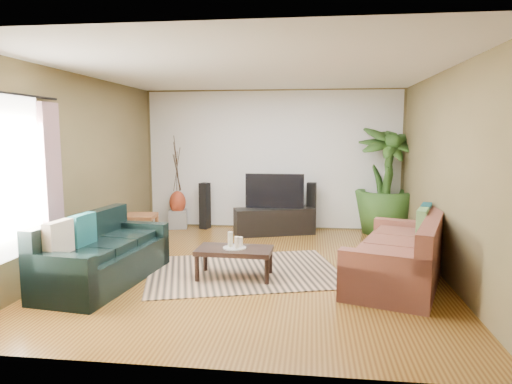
% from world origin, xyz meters
% --- Properties ---
extents(floor, '(5.50, 5.50, 0.00)m').
position_xyz_m(floor, '(0.00, 0.00, 0.00)').
color(floor, olive).
rests_on(floor, ground).
extents(ceiling, '(5.50, 5.50, 0.00)m').
position_xyz_m(ceiling, '(0.00, 0.00, 2.70)').
color(ceiling, white).
rests_on(ceiling, ground).
extents(wall_back, '(5.00, 0.00, 5.00)m').
position_xyz_m(wall_back, '(0.00, 2.75, 1.35)').
color(wall_back, brown).
rests_on(wall_back, ground).
extents(wall_front, '(5.00, 0.00, 5.00)m').
position_xyz_m(wall_front, '(0.00, -2.75, 1.35)').
color(wall_front, brown).
rests_on(wall_front, ground).
extents(wall_left, '(0.00, 5.50, 5.50)m').
position_xyz_m(wall_left, '(-2.50, 0.00, 1.35)').
color(wall_left, brown).
rests_on(wall_left, ground).
extents(wall_right, '(0.00, 5.50, 5.50)m').
position_xyz_m(wall_right, '(2.50, 0.00, 1.35)').
color(wall_right, brown).
rests_on(wall_right, ground).
extents(backwall_panel, '(4.90, 0.00, 4.90)m').
position_xyz_m(backwall_panel, '(0.00, 2.74, 1.35)').
color(backwall_panel, white).
rests_on(backwall_panel, ground).
extents(window_pane, '(0.00, 1.80, 1.80)m').
position_xyz_m(window_pane, '(-2.48, -1.60, 1.40)').
color(window_pane, white).
rests_on(window_pane, ground).
extents(curtain_far, '(0.08, 0.35, 2.20)m').
position_xyz_m(curtain_far, '(-2.43, -0.85, 1.15)').
color(curtain_far, gray).
rests_on(curtain_far, ground).
extents(curtain_rod, '(0.03, 1.90, 0.03)m').
position_xyz_m(curtain_rod, '(-2.43, -1.60, 2.30)').
color(curtain_rod, black).
rests_on(curtain_rod, ground).
extents(sofa_left, '(1.07, 2.04, 0.85)m').
position_xyz_m(sofa_left, '(-1.79, -0.82, 0.42)').
color(sofa_left, black).
rests_on(sofa_left, floor).
extents(sofa_right, '(1.63, 2.38, 0.85)m').
position_xyz_m(sofa_right, '(1.89, -0.27, 0.42)').
color(sofa_right, brown).
rests_on(sofa_right, floor).
extents(area_rug, '(2.97, 2.47, 0.01)m').
position_xyz_m(area_rug, '(-0.12, -0.18, 0.01)').
color(area_rug, tan).
rests_on(area_rug, floor).
extents(coffee_table, '(0.99, 0.56, 0.40)m').
position_xyz_m(coffee_table, '(-0.20, -0.45, 0.20)').
color(coffee_table, black).
rests_on(coffee_table, floor).
extents(candle_tray, '(0.30, 0.30, 0.01)m').
position_xyz_m(candle_tray, '(-0.20, -0.45, 0.40)').
color(candle_tray, '#999993').
rests_on(candle_tray, coffee_table).
extents(candle_tall, '(0.06, 0.06, 0.19)m').
position_xyz_m(candle_tall, '(-0.26, -0.42, 0.51)').
color(candle_tall, beige).
rests_on(candle_tall, candle_tray).
extents(candle_mid, '(0.06, 0.06, 0.15)m').
position_xyz_m(candle_mid, '(-0.16, -0.49, 0.48)').
color(candle_mid, beige).
rests_on(candle_mid, candle_tray).
extents(candle_short, '(0.06, 0.06, 0.12)m').
position_xyz_m(candle_short, '(-0.13, -0.39, 0.47)').
color(candle_short, white).
rests_on(candle_short, candle_tray).
extents(tv_stand, '(1.54, 0.89, 0.49)m').
position_xyz_m(tv_stand, '(0.10, 2.17, 0.25)').
color(tv_stand, black).
rests_on(tv_stand, floor).
extents(television, '(1.08, 0.06, 0.64)m').
position_xyz_m(television, '(0.10, 2.19, 0.81)').
color(television, black).
rests_on(television, tv_stand).
extents(speaker_left, '(0.21, 0.22, 0.90)m').
position_xyz_m(speaker_left, '(-1.30, 2.50, 0.45)').
color(speaker_left, black).
rests_on(speaker_left, floor).
extents(speaker_right, '(0.19, 0.21, 0.94)m').
position_xyz_m(speaker_right, '(0.77, 2.50, 0.47)').
color(speaker_right, black).
rests_on(speaker_right, floor).
extents(potted_plant, '(1.35, 1.35, 2.01)m').
position_xyz_m(potted_plant, '(2.14, 2.50, 1.00)').
color(potted_plant, '#244617').
rests_on(potted_plant, floor).
extents(plant_pot, '(0.37, 0.37, 0.29)m').
position_xyz_m(plant_pot, '(2.14, 2.50, 0.14)').
color(plant_pot, black).
rests_on(plant_pot, floor).
extents(pedestal, '(0.43, 0.43, 0.35)m').
position_xyz_m(pedestal, '(-1.85, 2.50, 0.18)').
color(pedestal, gray).
rests_on(pedestal, floor).
extents(vase, '(0.32, 0.32, 0.45)m').
position_xyz_m(vase, '(-1.85, 2.50, 0.51)').
color(vase, '#9B351C').
rests_on(vase, pedestal).
extents(side_table, '(0.56, 0.56, 0.54)m').
position_xyz_m(side_table, '(-2.03, 0.99, 0.27)').
color(side_table, brown).
rests_on(side_table, floor).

